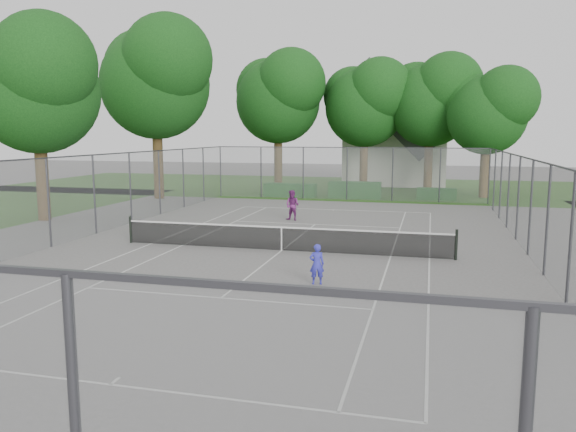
% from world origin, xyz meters
% --- Properties ---
extents(ground, '(120.00, 120.00, 0.00)m').
position_xyz_m(ground, '(0.00, 0.00, 0.00)').
color(ground, '#615E5C').
rests_on(ground, ground).
extents(grass_far, '(60.00, 20.00, 0.00)m').
position_xyz_m(grass_far, '(0.00, 26.00, 0.00)').
color(grass_far, '#234915').
rests_on(grass_far, ground).
extents(court_markings, '(11.03, 23.83, 0.01)m').
position_xyz_m(court_markings, '(0.00, 0.00, 0.01)').
color(court_markings, beige).
rests_on(court_markings, ground).
extents(tennis_net, '(12.87, 0.10, 1.10)m').
position_xyz_m(tennis_net, '(0.00, 0.00, 0.51)').
color(tennis_net, black).
rests_on(tennis_net, ground).
extents(perimeter_fence, '(18.08, 34.08, 3.52)m').
position_xyz_m(perimeter_fence, '(0.00, 0.00, 1.81)').
color(perimeter_fence, '#38383D').
rests_on(perimeter_fence, ground).
extents(tree_far_left, '(7.53, 6.87, 10.82)m').
position_xyz_m(tree_far_left, '(-6.25, 22.70, 7.44)').
color(tree_far_left, '#3E2B16').
rests_on(tree_far_left, ground).
extents(tree_far_midleft, '(7.00, 6.39, 10.06)m').
position_xyz_m(tree_far_midleft, '(0.41, 23.61, 6.91)').
color(tree_far_midleft, '#3E2B16').
rests_on(tree_far_midleft, ground).
extents(tree_far_midright, '(7.11, 6.50, 10.23)m').
position_xyz_m(tree_far_midright, '(5.31, 23.37, 7.03)').
color(tree_far_midright, '#3E2B16').
rests_on(tree_far_midright, ground).
extents(tree_far_right, '(6.19, 5.65, 8.90)m').
position_xyz_m(tree_far_right, '(9.09, 20.69, 6.11)').
color(tree_far_right, '#3E2B16').
rests_on(tree_far_right, ground).
extents(tree_side_back, '(8.37, 7.64, 12.03)m').
position_xyz_m(tree_side_back, '(-12.55, 14.66, 8.27)').
color(tree_side_back, '#3E2B16').
rests_on(tree_side_back, ground).
extents(tree_side_front, '(7.09, 6.47, 10.19)m').
position_xyz_m(tree_side_front, '(-13.74, 4.30, 7.00)').
color(tree_side_front, '#3E2B16').
rests_on(tree_side_front, ground).
extents(hedge_left, '(3.65, 1.09, 0.91)m').
position_xyz_m(hedge_left, '(-4.18, 18.06, 0.46)').
color(hedge_left, '#184C1A').
rests_on(hedge_left, ground).
extents(hedge_mid, '(3.56, 1.02, 1.12)m').
position_xyz_m(hedge_mid, '(0.38, 18.19, 0.56)').
color(hedge_mid, '#184C1A').
rests_on(hedge_mid, ground).
extents(hedge_right, '(2.58, 0.95, 0.77)m').
position_xyz_m(hedge_right, '(5.85, 18.59, 0.39)').
color(hedge_right, '#184C1A').
rests_on(hedge_right, ground).
extents(house, '(8.46, 6.55, 10.53)m').
position_xyz_m(house, '(2.39, 29.71, 4.24)').
color(house, beige).
rests_on(house, ground).
extents(girl_player, '(0.51, 0.41, 1.22)m').
position_xyz_m(girl_player, '(2.24, -4.35, 0.61)').
color(girl_player, '#3333BF').
rests_on(girl_player, ground).
extents(woman_player, '(0.90, 0.79, 1.56)m').
position_xyz_m(woman_player, '(-1.39, 7.39, 0.78)').
color(woman_player, '#6F2569').
rests_on(woman_player, ground).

